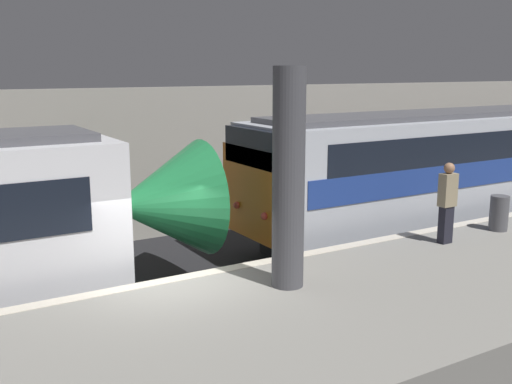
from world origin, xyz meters
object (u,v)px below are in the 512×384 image
(person_waiting, at_px, (447,201))
(trash_bin, at_px, (499,213))
(support_pillar_near, at_px, (288,180))
(train_boxy, at_px, (500,164))

(person_waiting, height_order, trash_bin, person_waiting)
(support_pillar_near, xyz_separation_m, trash_bin, (6.47, 0.51, -1.52))
(support_pillar_near, relative_size, trash_bin, 4.57)
(train_boxy, height_order, person_waiting, train_boxy)
(trash_bin, bearing_deg, support_pillar_near, -175.50)
(train_boxy, height_order, trash_bin, train_boxy)
(support_pillar_near, height_order, train_boxy, support_pillar_near)
(train_boxy, bearing_deg, trash_bin, -142.53)
(support_pillar_near, xyz_separation_m, person_waiting, (4.52, 0.42, -0.97))
(person_waiting, bearing_deg, train_boxy, 28.21)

